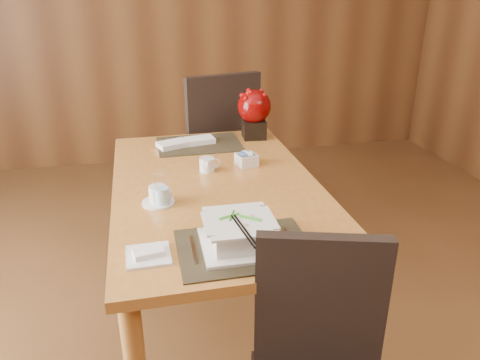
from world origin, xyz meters
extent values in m
cube|color=brown|center=(0.00, 3.00, 1.40)|extent=(5.00, 0.02, 2.80)
cube|color=#B47332|center=(0.00, 0.60, 0.73)|extent=(0.90, 1.50, 0.04)
cylinder|color=#B47332|center=(-0.39, 1.29, 0.35)|extent=(0.07, 0.07, 0.71)
cylinder|color=#B47332|center=(0.39, -0.09, 0.35)|extent=(0.07, 0.07, 0.71)
cylinder|color=#B47332|center=(0.39, 1.29, 0.35)|extent=(0.07, 0.07, 0.71)
cube|color=black|center=(0.00, 0.05, 0.75)|extent=(0.45, 0.33, 0.01)
cube|color=black|center=(0.00, 1.15, 0.75)|extent=(0.45, 0.33, 0.01)
cube|color=silver|center=(-0.02, 0.06, 0.76)|extent=(0.26, 0.26, 0.01)
cube|color=silver|center=(-0.02, 0.06, 0.80)|extent=(0.19, 0.19, 0.09)
cylinder|color=#CABF6D|center=(-0.02, 0.06, 0.81)|extent=(0.17, 0.17, 0.07)
cylinder|color=silver|center=(-0.26, 0.46, 0.75)|extent=(0.13, 0.13, 0.01)
cylinder|color=silver|center=(-0.26, 0.46, 0.79)|extent=(0.09, 0.09, 0.07)
cylinder|color=black|center=(-0.26, 0.46, 0.82)|extent=(0.06, 0.06, 0.01)
cylinder|color=silver|center=(-0.25, 0.44, 0.82)|extent=(0.07, 0.07, 0.14)
cube|color=silver|center=(0.18, 0.80, 0.78)|extent=(0.11, 0.11, 0.06)
cube|color=black|center=(0.32, 1.20, 0.80)|extent=(0.13, 0.13, 0.10)
sphere|color=#710404|center=(0.32, 1.20, 0.93)|extent=(0.19, 0.19, 0.19)
cube|color=silver|center=(-0.32, 0.07, 0.75)|extent=(0.14, 0.14, 0.01)
cube|color=black|center=(0.18, -0.18, 0.68)|extent=(0.40, 0.16, 0.46)
cube|color=black|center=(0.14, 1.67, 0.50)|extent=(0.60, 0.60, 0.06)
cube|color=black|center=(0.20, 1.45, 0.80)|extent=(0.48, 0.16, 0.54)
cylinder|color=black|center=(0.30, 1.92, 0.23)|extent=(0.04, 0.04, 0.46)
cylinder|color=black|center=(0.39, 1.52, 0.23)|extent=(0.04, 0.04, 0.46)
cylinder|color=black|center=(-0.10, 1.83, 0.23)|extent=(0.04, 0.04, 0.46)
cylinder|color=black|center=(-0.01, 1.43, 0.23)|extent=(0.04, 0.04, 0.46)
camera|label=1|loc=(-0.31, -1.27, 1.59)|focal=35.00mm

